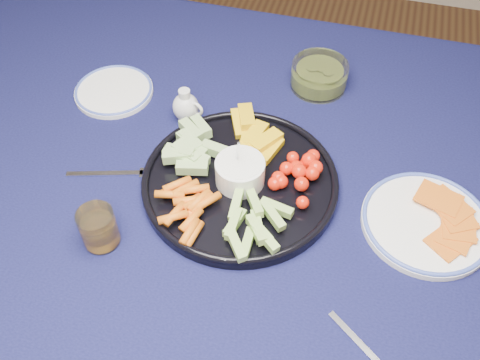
% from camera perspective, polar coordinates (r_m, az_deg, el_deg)
% --- Properties ---
extents(dining_table, '(1.67, 1.07, 0.75)m').
position_cam_1_polar(dining_table, '(1.19, -1.98, 0.14)').
color(dining_table, '#532D1B').
rests_on(dining_table, ground).
extents(crudite_platter, '(0.39, 0.39, 0.12)m').
position_cam_1_polar(crudite_platter, '(1.05, -0.14, 0.17)').
color(crudite_platter, black).
rests_on(crudite_platter, dining_table).
extents(creamer_pitcher, '(0.07, 0.06, 0.08)m').
position_cam_1_polar(creamer_pitcher, '(1.18, -5.77, 7.77)').
color(creamer_pitcher, silver).
rests_on(creamer_pitcher, dining_table).
extents(pickle_bowl, '(0.13, 0.13, 0.06)m').
position_cam_1_polar(pickle_bowl, '(1.28, 8.43, 10.88)').
color(pickle_bowl, white).
rests_on(pickle_bowl, dining_table).
extents(cheese_plate, '(0.24, 0.24, 0.03)m').
position_cam_1_polar(cheese_plate, '(1.05, 19.28, -4.18)').
color(cheese_plate, white).
rests_on(cheese_plate, dining_table).
extents(juice_tumbler, '(0.07, 0.07, 0.08)m').
position_cam_1_polar(juice_tumbler, '(0.99, -14.80, -5.12)').
color(juice_tumbler, white).
rests_on(juice_tumbler, dining_table).
extents(fork_left, '(0.18, 0.07, 0.00)m').
position_cam_1_polar(fork_left, '(1.11, -12.59, 0.68)').
color(fork_left, silver).
rests_on(fork_left, dining_table).
extents(side_plate_extra, '(0.18, 0.18, 0.01)m').
position_cam_1_polar(side_plate_extra, '(1.29, -13.31, 9.25)').
color(side_plate_extra, white).
rests_on(side_plate_extra, dining_table).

